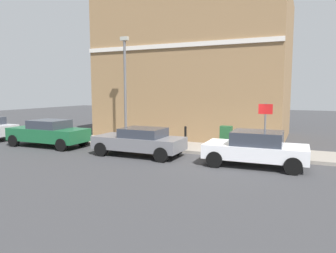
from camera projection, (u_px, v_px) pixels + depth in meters
name	position (u px, v px, depth m)	size (l,w,h in m)	color
ground	(226.00, 160.00, 13.52)	(80.00, 80.00, 0.00)	#38383A
sidewalk	(129.00, 143.00, 17.71)	(2.50, 30.00, 0.15)	gray
corner_building	(196.00, 71.00, 20.84)	(7.57, 11.50, 8.67)	olive
car_white	(256.00, 148.00, 12.45)	(2.04, 4.00, 1.40)	silver
car_grey	(140.00, 141.00, 14.43)	(1.86, 4.16, 1.30)	slate
car_green	(48.00, 133.00, 16.87)	(1.87, 4.41, 1.44)	#195933
utility_cabinet	(226.00, 139.00, 15.20)	(0.46, 0.61, 1.15)	#1E4C28
bollard_near_cabinet	(185.00, 135.00, 16.15)	(0.14, 0.14, 1.04)	black
bollard_far_kerb	(147.00, 136.00, 16.05)	(0.14, 0.14, 1.04)	black
street_sign	(265.00, 121.00, 13.67)	(0.08, 0.60, 2.30)	#59595B
lamppost	(125.00, 85.00, 17.03)	(0.20, 0.44, 5.72)	#59595B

